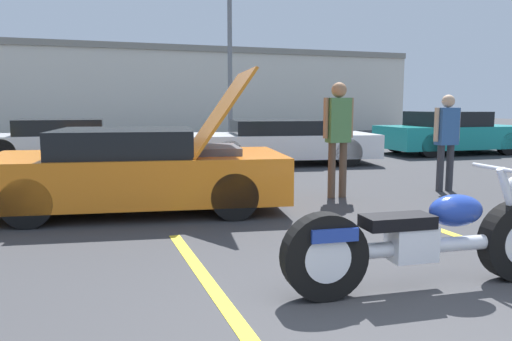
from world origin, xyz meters
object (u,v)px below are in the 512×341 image
motorcycle (425,241)px  spectator_near_motorcycle (338,129)px  parked_car_right_row (450,133)px  parked_car_mid_right_row (280,142)px  light_pole (232,34)px  show_car_hood_open (139,170)px  parked_car_mid_left_row (67,140)px  spectator_by_show_car (447,134)px

motorcycle → spectator_near_motorcycle: bearing=76.4°
parked_car_right_row → parked_car_mid_right_row: 5.83m
light_pole → spectator_near_motorcycle: size_ratio=4.18×
show_car_hood_open → parked_car_mid_left_row: 7.03m
light_pole → motorcycle: light_pole is taller
parked_car_mid_left_row → parked_car_mid_right_row: size_ratio=0.98×
parked_car_right_row → spectator_near_motorcycle: 8.51m
light_pole → parked_car_mid_left_row: size_ratio=1.59×
parked_car_mid_left_row → parked_car_mid_right_row: bearing=-22.6°
light_pole → spectator_near_motorcycle: light_pole is taller
parked_car_mid_left_row → parked_car_mid_right_row: 5.62m
light_pole → parked_car_right_row: bearing=-55.4°
light_pole → parked_car_right_row: (4.77, -6.91, -3.58)m
light_pole → parked_car_right_row: light_pole is taller
light_pole → parked_car_mid_right_row: bearing=-97.7°
parked_car_right_row → spectator_by_show_car: size_ratio=2.65×
parked_car_mid_right_row → spectator_near_motorcycle: size_ratio=2.67×
parked_car_mid_left_row → spectator_by_show_car: (6.21, -7.09, 0.43)m
parked_car_mid_right_row → parked_car_right_row: bearing=16.9°
show_car_hood_open → parked_car_mid_left_row: bearing=108.5°
parked_car_mid_left_row → spectator_near_motorcycle: (4.17, -7.02, 0.56)m
parked_car_mid_right_row → parked_car_mid_left_row: bearing=164.2°
show_car_hood_open → parked_car_mid_right_row: show_car_hood_open is taller
motorcycle → parked_car_right_row: 12.03m
parked_car_mid_left_row → parked_car_right_row: (10.85, -1.77, 0.07)m
light_pole → spectator_near_motorcycle: (-1.90, -12.16, -3.09)m
show_car_hood_open → parked_car_mid_right_row: bearing=58.1°
parked_car_mid_left_row → parked_car_right_row: bearing=-5.9°
parked_car_right_row → light_pole: bearing=128.0°
light_pole → spectator_near_motorcycle: 12.69m
spectator_near_motorcycle → spectator_by_show_car: bearing=-1.9°
motorcycle → parked_car_mid_left_row: bearing=110.1°
parked_car_mid_left_row → parked_car_right_row: size_ratio=1.10×
parked_car_mid_left_row → parked_car_right_row: parked_car_right_row is taller
motorcycle → parked_car_mid_left_row: parked_car_mid_left_row is taller
motorcycle → parked_car_right_row: (7.95, 9.03, 0.21)m
spectator_by_show_car → spectator_near_motorcycle: bearing=178.1°
light_pole → parked_car_mid_left_row: light_pole is taller
spectator_near_motorcycle → motorcycle: bearing=-108.6°
light_pole → parked_car_mid_left_row: 8.76m
show_car_hood_open → light_pole: bearing=77.2°
spectator_near_motorcycle → spectator_by_show_car: 2.05m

